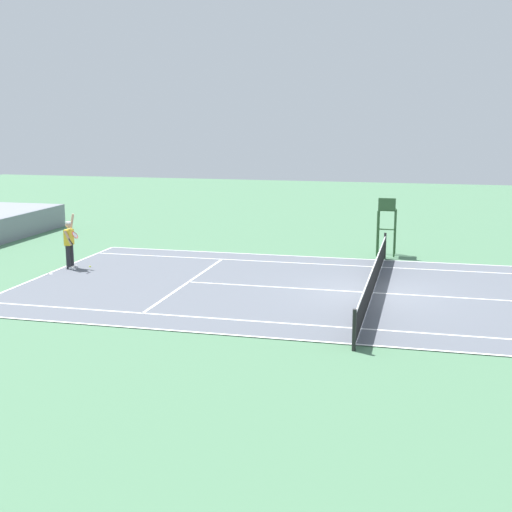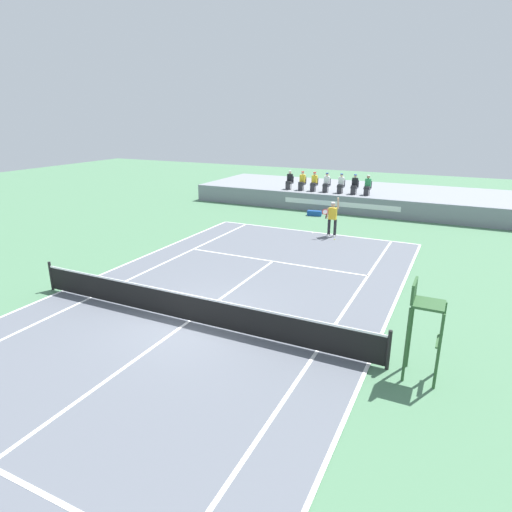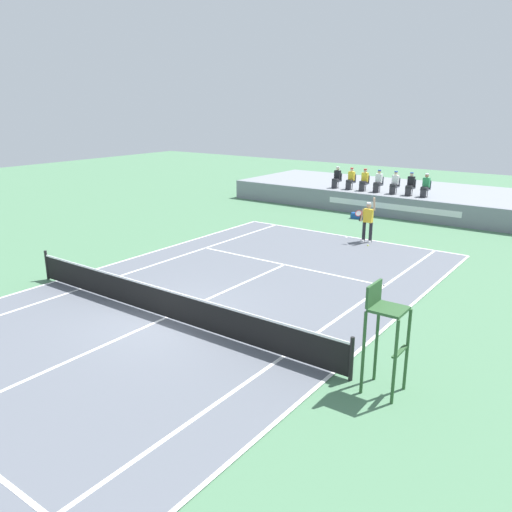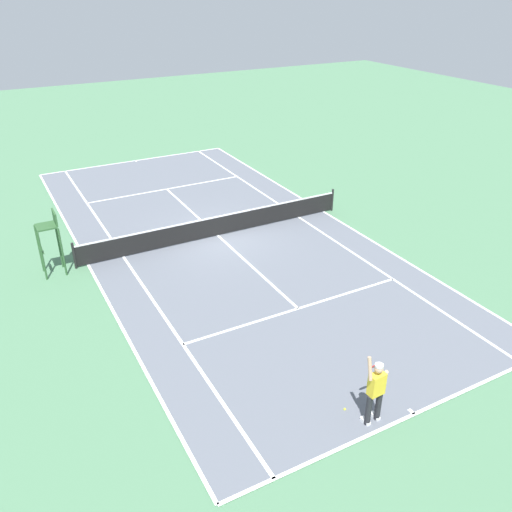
# 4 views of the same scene
# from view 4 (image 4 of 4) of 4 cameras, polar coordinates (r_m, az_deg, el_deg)

# --- Properties ---
(ground_plane) EXTENTS (80.00, 80.00, 0.00)m
(ground_plane) POSITION_cam_4_polar(r_m,az_deg,el_deg) (22.76, -4.11, 2.15)
(ground_plane) COLOR #4C7A56
(court) EXTENTS (11.08, 23.88, 0.03)m
(court) POSITION_cam_4_polar(r_m,az_deg,el_deg) (22.75, -4.11, 2.17)
(court) COLOR slate
(court) RESTS_ON ground
(net) EXTENTS (11.98, 0.10, 1.07)m
(net) POSITION_cam_4_polar(r_m,az_deg,el_deg) (22.54, -4.16, 3.34)
(net) COLOR black
(net) RESTS_ON ground
(tennis_player) EXTENTS (0.76, 0.65, 2.08)m
(tennis_player) POSITION_cam_4_polar(r_m,az_deg,el_deg) (13.50, 12.73, -13.96)
(tennis_player) COLOR #232328
(tennis_player) RESTS_ON ground
(tennis_ball) EXTENTS (0.07, 0.07, 0.07)m
(tennis_ball) POSITION_cam_4_polar(r_m,az_deg,el_deg) (14.30, 9.53, -15.95)
(tennis_ball) COLOR #D1E533
(tennis_ball) RESTS_ON ground
(umpire_chair) EXTENTS (0.77, 0.77, 2.44)m
(umpire_chair) POSITION_cam_4_polar(r_m,az_deg,el_deg) (20.59, -21.31, 2.10)
(umpire_chair) COLOR #2D562D
(umpire_chair) RESTS_ON ground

